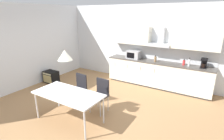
% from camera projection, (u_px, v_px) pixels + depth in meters
% --- Properties ---
extents(ground_plane, '(8.70, 8.36, 0.02)m').
position_uv_depth(ground_plane, '(93.00, 111.00, 4.69)').
color(ground_plane, '#9E754C').
extents(wall_back, '(6.96, 0.10, 2.80)m').
position_uv_depth(wall_back, '(137.00, 44.00, 6.56)').
color(wall_back, silver).
rests_on(wall_back, ground_plane).
extents(wall_left, '(0.10, 6.68, 2.80)m').
position_uv_depth(wall_left, '(19.00, 48.00, 5.72)').
color(wall_left, silver).
rests_on(wall_left, ground_plane).
extents(kitchen_counter, '(3.57, 0.61, 0.91)m').
position_uv_depth(kitchen_counter, '(157.00, 74.00, 6.11)').
color(kitchen_counter, '#333333').
rests_on(kitchen_counter, ground_plane).
extents(backsplash_tile, '(3.55, 0.02, 0.49)m').
position_uv_depth(backsplash_tile, '(161.00, 53.00, 6.13)').
color(backsplash_tile, silver).
rests_on(backsplash_tile, kitchen_counter).
extents(upper_wall_cabinets, '(3.55, 0.40, 0.63)m').
position_uv_depth(upper_wall_cabinets, '(161.00, 37.00, 5.82)').
color(upper_wall_cabinets, silver).
extents(microwave, '(0.48, 0.35, 0.28)m').
position_uv_depth(microwave, '(133.00, 55.00, 6.38)').
color(microwave, '#ADADB2').
rests_on(microwave, kitchen_counter).
extents(coffee_maker, '(0.18, 0.19, 0.30)m').
position_uv_depth(coffee_maker, '(204.00, 63.00, 5.25)').
color(coffee_maker, black).
rests_on(coffee_maker, kitchen_counter).
extents(bottle_brown, '(0.08, 0.08, 0.22)m').
position_uv_depth(bottle_brown, '(155.00, 59.00, 5.96)').
color(bottle_brown, brown).
rests_on(bottle_brown, kitchen_counter).
extents(bottle_red, '(0.08, 0.08, 0.19)m').
position_uv_depth(bottle_red, '(184.00, 63.00, 5.56)').
color(bottle_red, red).
rests_on(bottle_red, kitchen_counter).
extents(bottle_white, '(0.06, 0.06, 0.27)m').
position_uv_depth(bottle_white, '(189.00, 63.00, 5.44)').
color(bottle_white, white).
rests_on(bottle_white, kitchen_counter).
extents(dining_table, '(1.63, 0.79, 0.72)m').
position_uv_depth(dining_table, '(68.00, 95.00, 4.04)').
color(dining_table, white).
rests_on(dining_table, ground_plane).
extents(chair_far_left, '(0.43, 0.43, 0.87)m').
position_uv_depth(chair_far_left, '(79.00, 86.00, 4.89)').
color(chair_far_left, black).
rests_on(chair_far_left, ground_plane).
extents(chair_far_right, '(0.41, 0.41, 0.87)m').
position_uv_depth(chair_far_right, '(101.00, 92.00, 4.53)').
color(chair_far_right, black).
rests_on(chair_far_right, ground_plane).
extents(guitar_amp, '(0.52, 0.37, 0.44)m').
position_uv_depth(guitar_amp, '(51.00, 77.00, 6.53)').
color(guitar_amp, black).
rests_on(guitar_amp, ground_plane).
extents(pendant_lamp, '(0.32, 0.32, 0.22)m').
position_uv_depth(pendant_lamp, '(65.00, 55.00, 3.75)').
color(pendant_lamp, silver).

